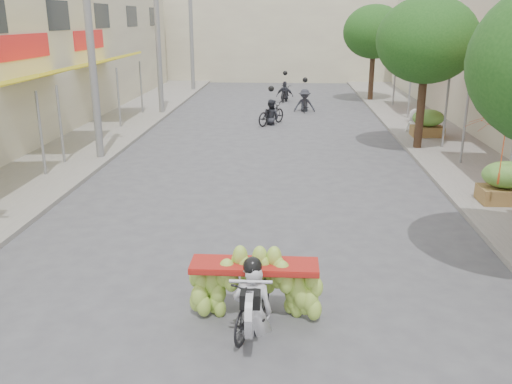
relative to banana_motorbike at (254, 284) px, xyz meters
name	(u,v)px	position (x,y,z in m)	size (l,w,h in m)	color
sidewalk_left	(86,139)	(-7.34, 12.81, -0.63)	(4.00, 60.00, 0.12)	gray
sidewalk_right	(455,143)	(6.66, 12.81, -0.63)	(4.00, 60.00, 0.12)	gray
far_building	(280,32)	(-0.34, 35.81, 2.81)	(20.00, 6.00, 7.00)	#C2B999
utility_pole_mid	(90,34)	(-5.74, 9.81, 3.34)	(0.60, 0.24, 8.00)	slate
utility_pole_far	(157,29)	(-5.74, 18.81, 3.34)	(0.60, 0.24, 8.00)	slate
utility_pole_back	(191,26)	(-5.74, 27.81, 3.34)	(0.60, 0.24, 8.00)	slate
street_tree_mid	(427,41)	(5.06, 11.81, 3.10)	(3.40, 3.40, 5.25)	#3A2719
street_tree_far	(374,32)	(5.06, 23.81, 3.10)	(3.40, 3.40, 5.25)	#3A2719
produce_crate_mid	(506,179)	(5.86, 5.81, 0.03)	(1.20, 0.88, 1.16)	brown
produce_crate_far	(428,121)	(5.86, 13.81, 0.03)	(1.20, 0.88, 1.16)	brown
banana_motorbike	(254,284)	(0.00, 0.00, 0.00)	(2.20, 1.79, 2.03)	black
market_umbrella	(509,114)	(5.44, 5.14, 1.75)	(2.28, 2.28, 1.66)	#B84318
pedestrian	(416,109)	(5.58, 14.74, 0.34)	(1.00, 0.74, 1.81)	white
bg_motorbike_a	(271,108)	(-0.31, 16.45, 0.04)	(1.50, 1.87, 1.95)	black
bg_motorbike_b	(305,95)	(1.26, 20.07, 0.17)	(1.06, 1.63, 1.95)	black
bg_motorbike_c	(285,87)	(0.24, 23.54, 0.13)	(1.05, 1.59, 1.95)	black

